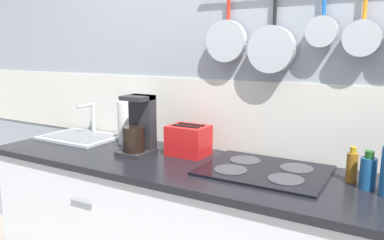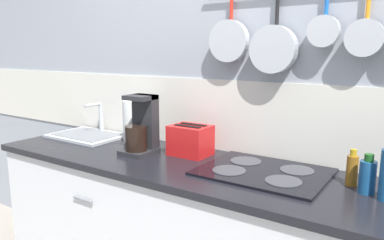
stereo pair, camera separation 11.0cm
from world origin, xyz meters
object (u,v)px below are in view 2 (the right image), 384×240
Objects in this scene: toaster at (190,140)px; bottle_dish_soap at (368,176)px; coffee_maker at (141,129)px; bottle_cooking_wine at (352,170)px; paper_towel_roll at (132,122)px.

bottle_dish_soap is (0.89, -0.07, -0.01)m from toaster.
coffee_maker reaches higher than bottle_cooking_wine.
bottle_cooking_wine is (1.07, 0.10, -0.06)m from coffee_maker.
toaster is 0.89m from bottle_dish_soap.
coffee_maker is at bearing -177.78° from bottle_dish_soap.
coffee_maker is 2.01× the size of bottle_dish_soap.
bottle_dish_soap is (1.14, 0.04, -0.06)m from coffee_maker.
bottle_cooking_wine is at bearing -0.98° from toaster.
paper_towel_roll is 1.15× the size of toaster.
coffee_maker reaches higher than bottle_dish_soap.
paper_towel_roll is 1.66× the size of bottle_cooking_wine.
bottle_dish_soap is at bearing -4.31° from paper_towel_roll.
bottle_cooking_wine is (1.27, -0.04, -0.06)m from paper_towel_roll.
coffee_maker is at bearing -155.09° from toaster.
paper_towel_roll reaches higher than toaster.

